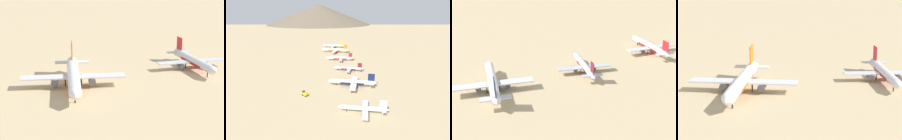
# 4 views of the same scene
# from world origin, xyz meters

# --- Properties ---
(parked_jet_1) EXTENTS (48.05, 39.30, 13.90)m
(parked_jet_1) POSITION_xyz_m (20.09, -101.00, 4.62)
(parked_jet_1) COLOR white
(parked_jet_1) RESTS_ON ground
(parked_jet_2) EXTENTS (38.76, 31.38, 11.21)m
(parked_jet_2) POSITION_xyz_m (8.54, -46.50, 3.73)
(parked_jet_2) COLOR silver
(parked_jet_2) RESTS_ON ground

